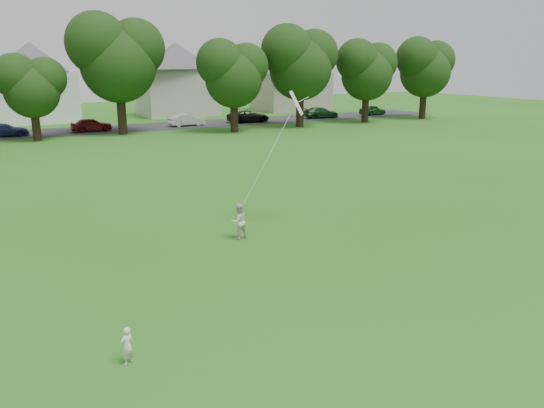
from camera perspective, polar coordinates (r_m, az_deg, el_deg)
ground at (r=14.10m, az=-3.86°, el=-12.04°), size 160.00×160.00×0.00m
street at (r=54.09m, az=-22.88°, el=7.09°), size 90.00×7.00×0.01m
toddler at (r=12.35m, az=-15.31°, el=-14.49°), size 0.37×0.31×0.87m
older_boy at (r=19.74m, az=-3.61°, el=-1.86°), size 0.73×0.60×1.36m
kite at (r=20.03m, az=-0.43°, el=5.05°), size 1.88×1.07×4.81m
tree_row at (r=48.50m, az=-16.89°, el=14.29°), size 81.99×9.40×10.92m
parked_cars at (r=53.95m, az=-16.40°, el=8.30°), size 70.80×2.27×1.28m
house_row at (r=63.71m, az=-24.03°, el=12.58°), size 76.76×13.09×10.20m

